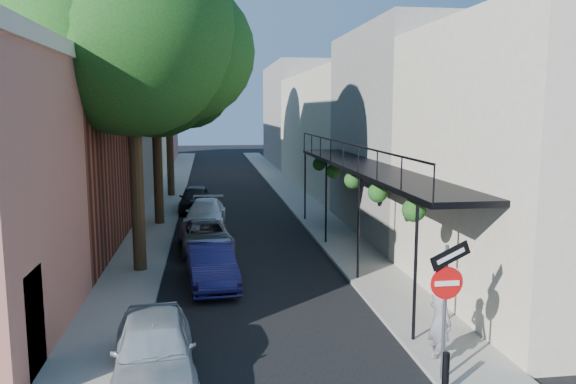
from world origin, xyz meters
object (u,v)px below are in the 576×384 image
object	(u,v)px
oak_near	(146,37)
oak_far	(175,65)
pedestrian	(440,321)
parked_car_e	(195,198)
oak_mid	(164,77)
parked_car_d	(206,214)
parked_car_a	(154,349)
parked_car_b	(211,265)
parked_car_c	(206,236)
bollard	(446,373)
sign_post	(446,288)

from	to	relation	value
oak_near	oak_far	distance (m)	17.01
pedestrian	parked_car_e	bearing A→B (deg)	4.14
oak_mid	parked_car_d	distance (m)	6.74
oak_far	parked_car_e	bearing A→B (deg)	-77.89
parked_car_a	parked_car_e	size ratio (longest dim) A/B	1.00
oak_mid	parked_car_b	xyz separation A→B (m)	(2.02, -9.97, -6.39)
oak_mid	parked_car_a	size ratio (longest dim) A/B	2.51
oak_near	oak_mid	bearing A→B (deg)	90.37
oak_near	parked_car_d	xyz separation A→B (m)	(1.77, 7.04, -7.24)
oak_mid	oak_near	bearing A→B (deg)	-89.63
parked_car_d	oak_far	bearing A→B (deg)	104.04
parked_car_c	parked_car_d	distance (m)	4.62
bollard	parked_car_b	distance (m)	8.92
parked_car_a	parked_car_b	world-z (taller)	parked_car_a
sign_post	parked_car_c	size ratio (longest dim) A/B	0.71
oak_far	pedestrian	xyz separation A→B (m)	(6.75, -25.50, -7.21)
parked_car_e	parked_car_d	bearing A→B (deg)	-80.27
parked_car_a	bollard	bearing A→B (deg)	-20.24
sign_post	parked_car_e	size ratio (longest dim) A/B	0.74
oak_mid	parked_car_e	distance (m)	7.41
parked_car_a	parked_car_b	distance (m)	6.39
parked_car_d	pedestrian	xyz separation A→B (m)	(5.00, -15.53, 0.41)
bollard	parked_car_c	distance (m)	13.02
sign_post	parked_car_e	xyz separation A→B (m)	(-5.35, 20.86, -1.34)
parked_car_a	pedestrian	bearing A→B (deg)	-7.42
parked_car_a	parked_car_b	bearing A→B (deg)	73.81
oak_near	parked_car_a	bearing A→B (deg)	-84.70
parked_car_c	parked_car_e	size ratio (longest dim) A/B	1.04
sign_post	parked_car_c	world-z (taller)	sign_post
oak_near	pedestrian	distance (m)	12.82
parked_car_c	pedestrian	size ratio (longest dim) A/B	2.28
bollard	oak_near	world-z (taller)	oak_near
oak_far	parked_car_a	xyz separation A→B (m)	(0.75, -25.28, -7.56)
bollard	parked_car_e	bearing A→B (deg)	103.67
sign_post	parked_car_a	bearing A→B (deg)	169.99
oak_near	oak_mid	world-z (taller)	oak_near
sign_post	parked_car_b	world-z (taller)	sign_post
bollard	parked_car_e	distance (m)	21.95
oak_mid	oak_far	xyz separation A→B (m)	(0.06, 9.04, 1.20)
sign_post	bollard	size ratio (longest dim) A/B	3.74
bollard	parked_car_c	xyz separation A→B (m)	(-4.59, 12.18, 0.07)
oak_far	parked_car_b	world-z (taller)	oak_far
oak_mid	parked_car_e	world-z (taller)	oak_mid
sign_post	pedestrian	distance (m)	1.29
parked_car_c	parked_car_d	world-z (taller)	parked_car_d
bollard	parked_car_a	size ratio (longest dim) A/B	0.20
bollard	sign_post	bearing A→B (deg)	71.44
bollard	parked_car_e	xyz separation A→B (m)	(-5.19, 21.33, 0.17)
oak_far	pedestrian	world-z (taller)	oak_far
oak_near	sign_post	bearing A→B (deg)	-54.91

